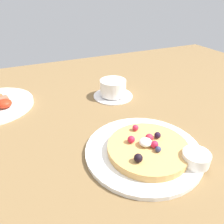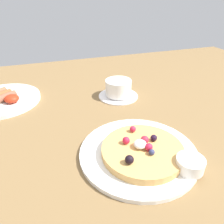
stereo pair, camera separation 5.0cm
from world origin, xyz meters
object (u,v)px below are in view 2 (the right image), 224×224
(pancake_plate, at_px, (138,153))
(breakfast_plate, at_px, (2,100))
(syrup_ramekin, at_px, (190,164))
(coffee_saucer, at_px, (118,95))
(coffee_cup, at_px, (118,87))

(pancake_plate, relative_size, breakfast_plate, 1.09)
(pancake_plate, height_order, syrup_ramekin, syrup_ramekin)
(syrup_ramekin, xyz_separation_m, breakfast_plate, (-0.38, 0.45, -0.02))
(breakfast_plate, height_order, coffee_saucer, breakfast_plate)
(pancake_plate, xyz_separation_m, syrup_ramekin, (0.07, -0.08, 0.02))
(syrup_ramekin, distance_m, coffee_cup, 0.37)
(breakfast_plate, bearing_deg, coffee_saucer, -12.58)
(pancake_plate, distance_m, syrup_ramekin, 0.11)
(pancake_plate, distance_m, breakfast_plate, 0.48)
(syrup_ramekin, bearing_deg, coffee_cup, 92.42)
(pancake_plate, relative_size, coffee_cup, 2.48)
(coffee_saucer, relative_size, coffee_cup, 1.25)
(pancake_plate, bearing_deg, coffee_cup, 78.93)
(coffee_saucer, bearing_deg, syrup_ramekin, -87.45)
(pancake_plate, height_order, breakfast_plate, breakfast_plate)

